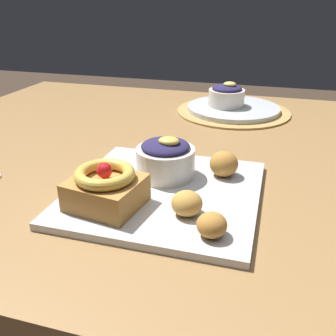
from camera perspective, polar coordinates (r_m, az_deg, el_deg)
name	(u,v)px	position (r m, az deg, el deg)	size (l,w,h in m)	color
dining_table	(173,185)	(0.85, 0.72, -2.61)	(1.27, 1.00, 0.73)	olive
woven_placemat	(233,111)	(1.07, 9.78, 8.43)	(0.31, 0.31, 0.01)	#AD894C
front_plate	(165,192)	(0.61, -0.53, -3.65)	(0.30, 0.30, 0.01)	silver
cake_slice	(106,188)	(0.56, -9.38, -2.93)	(0.11, 0.10, 0.07)	#B77F3D
berry_ramekin	(166,158)	(0.64, -0.38, 1.45)	(0.10, 0.10, 0.07)	silver
fritter_front	(224,164)	(0.65, 8.42, 0.62)	(0.05, 0.05, 0.04)	#BC7F38
fritter_middle	(187,203)	(0.53, 2.86, -5.34)	(0.04, 0.04, 0.04)	gold
fritter_back	(212,225)	(0.49, 6.62, -8.52)	(0.04, 0.04, 0.03)	#BC7F38
back_plate	(233,108)	(1.06, 9.82, 8.87)	(0.25, 0.25, 0.01)	silver
back_ramekin	(227,95)	(1.06, 8.83, 10.79)	(0.10, 0.10, 0.07)	silver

